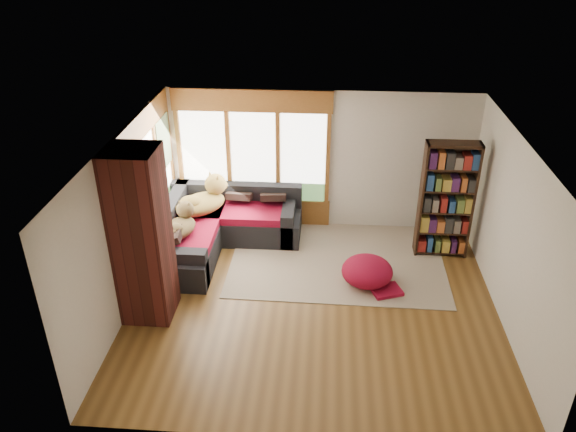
% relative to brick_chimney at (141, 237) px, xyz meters
% --- Properties ---
extents(floor, '(5.50, 5.50, 0.00)m').
position_rel_brick_chimney_xyz_m(floor, '(2.40, 0.35, -1.30)').
color(floor, brown).
rests_on(floor, ground).
extents(ceiling, '(5.50, 5.50, 0.00)m').
position_rel_brick_chimney_xyz_m(ceiling, '(2.40, 0.35, 1.30)').
color(ceiling, white).
extents(wall_back, '(5.50, 0.04, 2.60)m').
position_rel_brick_chimney_xyz_m(wall_back, '(2.40, 2.85, 0.00)').
color(wall_back, silver).
rests_on(wall_back, ground).
extents(wall_front, '(5.50, 0.04, 2.60)m').
position_rel_brick_chimney_xyz_m(wall_front, '(2.40, -2.15, 0.00)').
color(wall_front, silver).
rests_on(wall_front, ground).
extents(wall_left, '(0.04, 5.00, 2.60)m').
position_rel_brick_chimney_xyz_m(wall_left, '(-0.35, 0.35, 0.00)').
color(wall_left, silver).
rests_on(wall_left, ground).
extents(wall_right, '(0.04, 5.00, 2.60)m').
position_rel_brick_chimney_xyz_m(wall_right, '(5.15, 0.35, 0.00)').
color(wall_right, silver).
rests_on(wall_right, ground).
extents(windows_back, '(2.82, 0.10, 1.90)m').
position_rel_brick_chimney_xyz_m(windows_back, '(1.20, 2.82, 0.05)').
color(windows_back, brown).
rests_on(windows_back, wall_back).
extents(windows_left, '(0.10, 2.62, 1.90)m').
position_rel_brick_chimney_xyz_m(windows_left, '(-0.32, 1.55, 0.05)').
color(windows_left, brown).
rests_on(windows_left, wall_left).
extents(roller_blind, '(0.03, 0.72, 0.90)m').
position_rel_brick_chimney_xyz_m(roller_blind, '(-0.29, 2.38, 0.45)').
color(roller_blind, gray).
rests_on(roller_blind, wall_left).
extents(brick_chimney, '(0.70, 0.70, 2.60)m').
position_rel_brick_chimney_xyz_m(brick_chimney, '(0.00, 0.00, 0.00)').
color(brick_chimney, '#471914').
rests_on(brick_chimney, ground).
extents(sectional_sofa, '(2.20, 2.20, 0.80)m').
position_rel_brick_chimney_xyz_m(sectional_sofa, '(0.45, 2.05, -1.00)').
color(sectional_sofa, black).
rests_on(sectional_sofa, ground).
extents(area_rug, '(3.64, 2.81, 0.01)m').
position_rel_brick_chimney_xyz_m(area_rug, '(2.77, 1.73, -1.29)').
color(area_rug, beige).
rests_on(area_rug, ground).
extents(bookshelf, '(0.88, 0.29, 2.05)m').
position_rel_brick_chimney_xyz_m(bookshelf, '(4.54, 1.97, -0.27)').
color(bookshelf, black).
rests_on(bookshelf, ground).
extents(pouf, '(1.03, 1.03, 0.44)m').
position_rel_brick_chimney_xyz_m(pouf, '(3.23, 0.97, -1.07)').
color(pouf, maroon).
rests_on(pouf, area_rug).
extents(dog_tan, '(1.08, 1.11, 0.55)m').
position_rel_brick_chimney_xyz_m(dog_tan, '(0.41, 2.13, -0.49)').
color(dog_tan, olive).
rests_on(dog_tan, sectional_sofa).
extents(dog_brindle, '(0.63, 0.85, 0.42)m').
position_rel_brick_chimney_xyz_m(dog_brindle, '(0.18, 1.32, -0.55)').
color(dog_brindle, '#403018').
rests_on(dog_brindle, sectional_sofa).
extents(throw_pillows, '(1.98, 1.68, 0.45)m').
position_rel_brick_chimney_xyz_m(throw_pillows, '(0.53, 2.10, -0.53)').
color(throw_pillows, black).
rests_on(throw_pillows, sectional_sofa).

